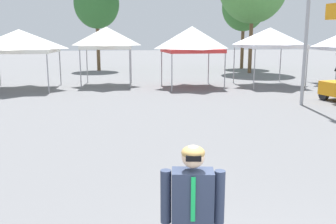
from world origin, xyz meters
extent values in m
cylinder|color=#9E9EA3|center=(-4.55, 16.67, 1.07)|extent=(0.06, 0.06, 2.14)
cylinder|color=#9E9EA3|center=(-4.38, 20.06, 1.07)|extent=(0.06, 0.06, 2.14)
pyramid|color=white|center=(-6.16, 18.44, 2.64)|extent=(3.73, 3.73, 0.99)
cube|color=white|center=(-6.16, 18.44, 2.04)|extent=(3.70, 3.70, 0.20)
cylinder|color=#9E9EA3|center=(-3.10, 18.18, 1.14)|extent=(0.06, 0.06, 2.28)
cylinder|color=#9E9EA3|center=(-0.48, 17.99, 1.14)|extent=(0.06, 0.06, 2.28)
cylinder|color=#9E9EA3|center=(-2.91, 20.80, 1.14)|extent=(0.06, 0.06, 2.28)
cylinder|color=#9E9EA3|center=(-0.28, 20.61, 1.14)|extent=(0.06, 0.06, 2.28)
pyramid|color=white|center=(-1.69, 19.40, 2.79)|extent=(2.96, 2.96, 1.02)
cube|color=white|center=(-1.69, 19.40, 2.18)|extent=(2.93, 2.93, 0.20)
cylinder|color=#9E9EA3|center=(1.58, 16.53, 1.05)|extent=(0.06, 0.06, 2.11)
cylinder|color=#9E9EA3|center=(4.41, 16.68, 1.05)|extent=(0.06, 0.06, 2.11)
cylinder|color=#9E9EA3|center=(1.42, 19.37, 1.05)|extent=(0.06, 0.06, 2.11)
cylinder|color=#9E9EA3|center=(4.26, 19.52, 1.05)|extent=(0.06, 0.06, 2.11)
pyramid|color=white|center=(2.92, 18.03, 2.71)|extent=(3.14, 3.14, 1.20)
cube|color=red|center=(2.92, 18.03, 2.01)|extent=(3.11, 3.11, 0.20)
cylinder|color=#9E9EA3|center=(5.94, 16.46, 1.17)|extent=(0.06, 0.06, 2.33)
cylinder|color=#9E9EA3|center=(8.93, 16.58, 1.17)|extent=(0.06, 0.06, 2.33)
cylinder|color=#9E9EA3|center=(5.81, 19.45, 1.17)|extent=(0.06, 0.06, 2.33)
cylinder|color=#9E9EA3|center=(8.81, 19.58, 1.17)|extent=(0.06, 0.06, 2.33)
pyramid|color=white|center=(7.37, 18.02, 2.79)|extent=(3.28, 3.28, 0.91)
cube|color=white|center=(7.37, 18.02, 2.23)|extent=(3.25, 3.25, 0.20)
cylinder|color=#9E9EA3|center=(10.53, 19.52, 1.10)|extent=(0.06, 0.06, 2.19)
cylinder|color=black|center=(7.84, 12.91, 0.24)|extent=(0.27, 0.51, 0.48)
cube|color=#2D3851|center=(-0.69, 0.97, 1.22)|extent=(0.45, 0.31, 0.60)
cylinder|color=#2D3851|center=(-0.96, 1.01, 1.24)|extent=(0.11, 0.11, 0.56)
cylinder|color=#2D3851|center=(-0.42, 0.92, 1.24)|extent=(0.11, 0.11, 0.56)
sphere|color=beige|center=(-0.69, 0.97, 1.67)|extent=(0.23, 0.23, 0.23)
ellipsoid|color=tan|center=(-0.69, 0.97, 1.71)|extent=(0.23, 0.23, 0.14)
cube|color=black|center=(-0.71, 0.86, 1.68)|extent=(0.15, 0.05, 0.06)
cube|color=#19BF59|center=(-0.71, 0.84, 1.27)|extent=(0.05, 0.02, 0.46)
cylinder|color=brown|center=(-2.47, 28.98, 1.93)|extent=(0.28, 0.28, 3.87)
ellipsoid|color=#2D662D|center=(-2.47, 28.98, 5.29)|extent=(3.56, 3.56, 3.91)
cylinder|color=brown|center=(8.96, 25.21, 2.21)|extent=(0.28, 0.28, 4.43)
cylinder|color=brown|center=(9.68, 29.08, 1.85)|extent=(0.28, 0.28, 3.70)
ellipsoid|color=#387233|center=(9.68, 29.08, 5.15)|extent=(3.65, 3.65, 4.01)
camera|label=1|loc=(-1.46, -2.54, 2.84)|focal=40.59mm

